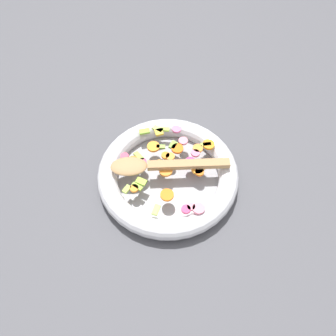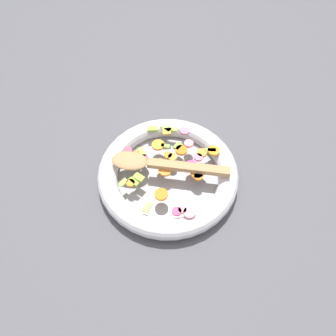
# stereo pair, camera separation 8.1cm
# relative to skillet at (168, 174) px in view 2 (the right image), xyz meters

# --- Properties ---
(ground_plane) EXTENTS (4.00, 4.00, 0.00)m
(ground_plane) POSITION_rel_skillet_xyz_m (0.00, 0.00, -0.02)
(ground_plane) COLOR #4C4C51
(skillet) EXTENTS (0.36, 0.36, 0.05)m
(skillet) POSITION_rel_skillet_xyz_m (0.00, 0.00, 0.00)
(skillet) COLOR gray
(skillet) RESTS_ON ground_plane
(chopped_vegetables) EXTENTS (0.26, 0.26, 0.01)m
(chopped_vegetables) POSITION_rel_skillet_xyz_m (0.00, 0.02, 0.03)
(chopped_vegetables) COLOR orange
(chopped_vegetables) RESTS_ON skillet
(wooden_spoon) EXTENTS (0.27, 0.18, 0.01)m
(wooden_spoon) POSITION_rel_skillet_xyz_m (-0.02, -0.01, 0.04)
(wooden_spoon) COLOR #A87F51
(wooden_spoon) RESTS_ON chopped_vegetables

